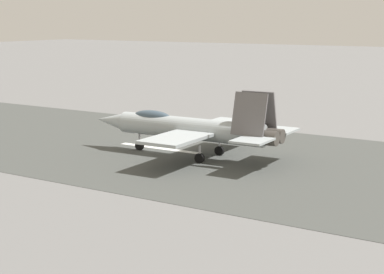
# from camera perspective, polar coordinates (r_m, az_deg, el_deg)

# --- Properties ---
(ground_plane) EXTENTS (400.00, 400.00, 0.00)m
(ground_plane) POSITION_cam_1_polar(r_m,az_deg,el_deg) (53.68, -2.69, -1.06)
(ground_plane) COLOR slate
(runway_strip) EXTENTS (240.00, 26.00, 0.02)m
(runway_strip) POSITION_cam_1_polar(r_m,az_deg,el_deg) (53.66, -2.68, -1.05)
(runway_strip) COLOR #434643
(runway_strip) RESTS_ON ground
(fighter_jet) EXTENTS (17.26, 13.01, 5.54)m
(fighter_jet) POSITION_cam_1_polar(r_m,az_deg,el_deg) (50.13, -0.09, 0.84)
(fighter_jet) COLOR #A5AEB2
(fighter_jet) RESTS_ON ground
(marker_cone_mid) EXTENTS (0.44, 0.44, 0.55)m
(marker_cone_mid) POSITION_cam_1_polar(r_m,az_deg,el_deg) (66.12, 0.62, 1.43)
(marker_cone_mid) COLOR orange
(marker_cone_mid) RESTS_ON ground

